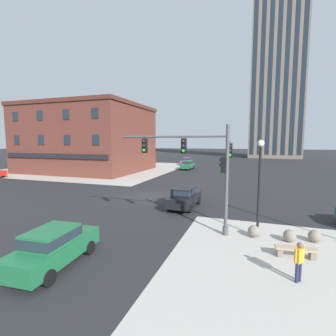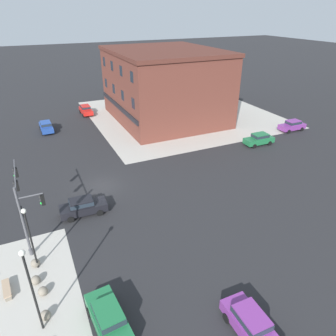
% 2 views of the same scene
% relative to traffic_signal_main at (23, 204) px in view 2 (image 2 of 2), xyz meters
% --- Properties ---
extents(ground_plane, '(320.00, 320.00, 0.00)m').
position_rel_traffic_signal_main_xyz_m(ground_plane, '(-6.97, 7.71, -4.07)').
color(ground_plane, '#262628').
extents(sidewalk_far_corner, '(32.00, 32.00, 0.02)m').
position_rel_traffic_signal_main_xyz_m(sidewalk_far_corner, '(-26.97, 27.71, -4.07)').
color(sidewalk_far_corner, '#B7B2A8').
rests_on(sidewalk_far_corner, ground).
extents(traffic_signal_main, '(6.71, 2.09, 6.32)m').
position_rel_traffic_signal_main_xyz_m(traffic_signal_main, '(0.00, 0.00, 0.00)').
color(traffic_signal_main, '#4C4C51').
rests_on(traffic_signal_main, ground).
extents(bollard_sphere_curb_a, '(0.66, 0.66, 0.66)m').
position_rel_traffic_signal_main_xyz_m(bollard_sphere_curb_a, '(2.84, 0.01, -3.74)').
color(bollard_sphere_curb_a, gray).
rests_on(bollard_sphere_curb_a, ground).
extents(bollard_sphere_curb_b, '(0.66, 0.66, 0.66)m').
position_rel_traffic_signal_main_xyz_m(bollard_sphere_curb_b, '(4.66, -0.10, -3.74)').
color(bollard_sphere_curb_b, gray).
rests_on(bollard_sphere_curb_b, ground).
extents(bollard_sphere_curb_c, '(0.66, 0.66, 0.66)m').
position_rel_traffic_signal_main_xyz_m(bollard_sphere_curb_c, '(5.93, 0.28, -3.74)').
color(bollard_sphere_curb_c, gray).
rests_on(bollard_sphere_curb_c, ground).
extents(bollard_sphere_curb_d, '(0.66, 0.66, 0.66)m').
position_rel_traffic_signal_main_xyz_m(bollard_sphere_curb_d, '(8.00, 0.25, -3.74)').
color(bollard_sphere_curb_d, gray).
rests_on(bollard_sphere_curb_d, ground).
extents(bench_near_signal, '(1.84, 0.65, 0.49)m').
position_rel_traffic_signal_main_xyz_m(bench_near_signal, '(4.68, -1.99, -3.74)').
color(bench_near_signal, tan).
rests_on(bench_near_signal, ground).
extents(street_lamp_corner_near, '(0.36, 0.36, 5.46)m').
position_rel_traffic_signal_main_xyz_m(street_lamp_corner_near, '(3.03, 0.15, -0.65)').
color(street_lamp_corner_near, black).
rests_on(street_lamp_corner_near, ground).
extents(street_lamp_mid_sidewalk, '(0.36, 0.36, 6.36)m').
position_rel_traffic_signal_main_xyz_m(street_lamp_mid_sidewalk, '(8.60, 0.01, -0.17)').
color(street_lamp_mid_sidewalk, black).
rests_on(street_lamp_mid_sidewalk, ground).
extents(car_main_northbound_near, '(4.53, 2.16, 1.68)m').
position_rel_traffic_signal_main_xyz_m(car_main_northbound_near, '(10.28, 3.81, -3.15)').
color(car_main_northbound_near, '#1E6B3D').
rests_on(car_main_northbound_near, ground).
extents(car_main_northbound_far, '(4.45, 1.98, 1.68)m').
position_rel_traffic_signal_main_xyz_m(car_main_northbound_far, '(-27.67, 3.91, -3.15)').
color(car_main_northbound_far, '#23479E').
rests_on(car_main_northbound_far, ground).
extents(car_main_southbound_far, '(1.95, 4.43, 1.68)m').
position_rel_traffic_signal_main_xyz_m(car_main_southbound_far, '(-11.43, 40.14, -3.15)').
color(car_main_southbound_far, '#7A3389').
rests_on(car_main_southbound_far, ground).
extents(car_cross_eastbound, '(4.42, 1.93, 1.68)m').
position_rel_traffic_signal_main_xyz_m(car_cross_eastbound, '(14.38, 11.51, -3.15)').
color(car_cross_eastbound, '#7A3389').
rests_on(car_cross_eastbound, ground).
extents(car_cross_westbound, '(1.97, 4.44, 1.68)m').
position_rel_traffic_signal_main_xyz_m(car_cross_westbound, '(-9.03, 31.42, -3.15)').
color(car_cross_westbound, '#1E6B3D').
rests_on(car_cross_westbound, ground).
extents(car_main_mid, '(2.01, 4.46, 1.68)m').
position_rel_traffic_signal_main_xyz_m(car_main_mid, '(-2.50, 4.76, -3.15)').
color(car_main_mid, black).
rests_on(car_main_mid, ground).
extents(car_cross_far, '(4.43, 1.95, 1.68)m').
position_rel_traffic_signal_main_xyz_m(car_cross_far, '(-34.17, 11.58, -3.15)').
color(car_cross_far, red).
rests_on(car_cross_far, ground).
extents(storefront_block_near_corner, '(20.38, 17.10, 11.78)m').
position_rel_traffic_signal_main_xyz_m(storefront_block_near_corner, '(-25.96, 24.04, 1.83)').
color(storefront_block_near_corner, brown).
rests_on(storefront_block_near_corner, ground).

